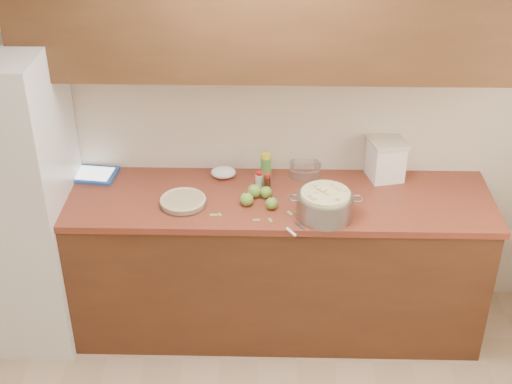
{
  "coord_description": "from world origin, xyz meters",
  "views": [
    {
      "loc": [
        0.06,
        -1.97,
        3.02
      ],
      "look_at": [
        -0.02,
        1.43,
        0.98
      ],
      "focal_mm": 50.0,
      "sensor_mm": 36.0,
      "label": 1
    }
  ],
  "objects_px": {
    "pie": "(183,201)",
    "colander": "(325,205)",
    "flour_canister": "(386,159)",
    "tablet": "(93,175)"
  },
  "relations": [
    {
      "from": "colander",
      "to": "tablet",
      "type": "height_order",
      "value": "colander"
    },
    {
      "from": "pie",
      "to": "colander",
      "type": "height_order",
      "value": "colander"
    },
    {
      "from": "flour_canister",
      "to": "tablet",
      "type": "relative_size",
      "value": 0.82
    },
    {
      "from": "pie",
      "to": "colander",
      "type": "xyz_separation_m",
      "value": [
        0.78,
        -0.1,
        0.05
      ]
    },
    {
      "from": "pie",
      "to": "tablet",
      "type": "distance_m",
      "value": 0.65
    },
    {
      "from": "pie",
      "to": "tablet",
      "type": "xyz_separation_m",
      "value": [
        -0.57,
        0.31,
        -0.01
      ]
    },
    {
      "from": "pie",
      "to": "tablet",
      "type": "height_order",
      "value": "pie"
    },
    {
      "from": "pie",
      "to": "flour_canister",
      "type": "xyz_separation_m",
      "value": [
        1.16,
        0.34,
        0.1
      ]
    },
    {
      "from": "flour_canister",
      "to": "tablet",
      "type": "height_order",
      "value": "flour_canister"
    },
    {
      "from": "tablet",
      "to": "pie",
      "type": "bearing_deg",
      "value": -21.65
    }
  ]
}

